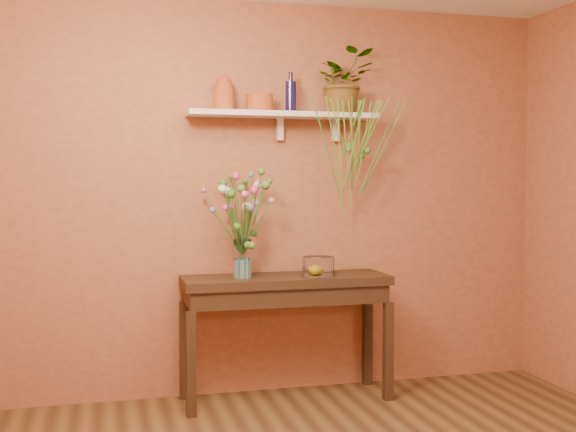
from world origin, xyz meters
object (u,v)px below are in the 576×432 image
(blue_bottle, at_px, (291,96))
(sideboard, at_px, (286,294))
(terracotta_jug, at_px, (224,94))
(spider_plant, at_px, (344,82))
(glass_bowl, at_px, (318,267))
(bouquet, at_px, (243,203))
(glass_vase, at_px, (242,261))

(blue_bottle, bearing_deg, sideboard, -122.45)
(terracotta_jug, bearing_deg, sideboard, -16.35)
(blue_bottle, bearing_deg, spider_plant, 5.69)
(spider_plant, distance_m, glass_bowl, 1.30)
(bouquet, bearing_deg, sideboard, 5.94)
(glass_bowl, bearing_deg, terracotta_jug, 163.77)
(terracotta_jug, bearing_deg, bouquet, -55.68)
(bouquet, bearing_deg, glass_bowl, -3.32)
(sideboard, relative_size, terracotta_jug, 6.00)
(spider_plant, bearing_deg, glass_bowl, -141.46)
(blue_bottle, height_order, spider_plant, spider_plant)
(glass_bowl, bearing_deg, glass_vase, 175.16)
(sideboard, relative_size, blue_bottle, 5.17)
(sideboard, bearing_deg, blue_bottle, 57.55)
(blue_bottle, height_order, glass_bowl, blue_bottle)
(blue_bottle, bearing_deg, bouquet, -160.71)
(sideboard, relative_size, bouquet, 2.43)
(glass_vase, distance_m, bouquet, 0.38)
(terracotta_jug, relative_size, blue_bottle, 0.86)
(spider_plant, xyz_separation_m, glass_vase, (-0.75, -0.15, -1.21))
(blue_bottle, height_order, glass_vase, blue_bottle)
(blue_bottle, bearing_deg, terracotta_jug, 177.16)
(glass_vase, height_order, glass_bowl, glass_vase)
(terracotta_jug, distance_m, blue_bottle, 0.45)
(terracotta_jug, xyz_separation_m, blue_bottle, (0.45, -0.02, -0.00))
(blue_bottle, relative_size, glass_vase, 1.04)
(terracotta_jug, xyz_separation_m, glass_vase, (0.10, -0.13, -1.10))
(bouquet, distance_m, glass_bowl, 0.67)
(spider_plant, bearing_deg, bouquet, -167.66)
(terracotta_jug, distance_m, spider_plant, 0.85)
(terracotta_jug, relative_size, glass_vase, 0.90)
(blue_bottle, distance_m, bouquet, 0.81)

